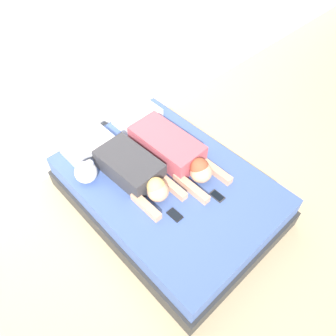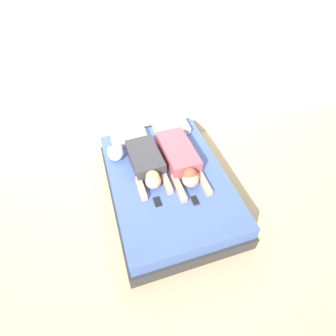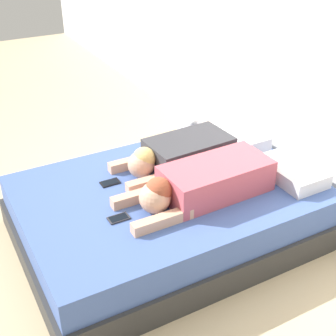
% 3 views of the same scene
% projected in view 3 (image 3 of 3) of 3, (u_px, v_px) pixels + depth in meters
% --- Properties ---
extents(ground_plane, '(12.00, 12.00, 0.00)m').
position_uv_depth(ground_plane, '(168.00, 233.00, 3.45)').
color(ground_plane, tan).
extents(wall_back, '(12.00, 0.06, 2.60)m').
position_uv_depth(wall_back, '(315.00, 37.00, 3.29)').
color(wall_back, white).
rests_on(wall_back, ground_plane).
extents(bed, '(1.47, 2.07, 0.41)m').
position_uv_depth(bed, '(168.00, 211.00, 3.35)').
color(bed, '#2D2D2D').
rests_on(bed, ground_plane).
extents(pillow_head_left, '(0.49, 0.30, 0.10)m').
position_uv_depth(pillow_head_left, '(238.00, 137.00, 3.80)').
color(pillow_head_left, silver).
rests_on(pillow_head_left, bed).
extents(pillow_head_right, '(0.49, 0.30, 0.10)m').
position_uv_depth(pillow_head_right, '(291.00, 171.00, 3.32)').
color(pillow_head_right, silver).
rests_on(pillow_head_right, bed).
extents(person_left, '(0.39, 0.89, 0.22)m').
position_uv_depth(person_left, '(178.00, 154.00, 3.44)').
color(person_left, '#333338').
rests_on(person_left, bed).
extents(person_right, '(0.38, 1.07, 0.24)m').
position_uv_depth(person_right, '(202.00, 183.00, 3.09)').
color(person_right, '#B24C59').
rests_on(person_right, bed).
extents(cell_phone_left, '(0.08, 0.13, 0.01)m').
position_uv_depth(cell_phone_left, '(110.00, 183.00, 3.28)').
color(cell_phone_left, black).
rests_on(cell_phone_left, bed).
extents(cell_phone_right, '(0.08, 0.13, 0.01)m').
position_uv_depth(cell_phone_right, '(119.00, 218.00, 2.92)').
color(cell_phone_right, '#2D2D33').
rests_on(cell_phone_right, bed).
extents(plush_toy, '(0.21, 0.21, 0.22)m').
position_uv_depth(plush_toy, '(189.00, 127.00, 3.82)').
color(plush_toy, white).
rests_on(plush_toy, bed).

